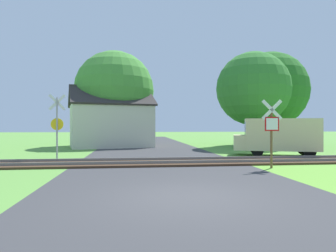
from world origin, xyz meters
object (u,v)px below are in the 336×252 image
at_px(crossing_sign_far, 57,123).
at_px(tree_far, 270,90).
at_px(mail_truck, 278,135).
at_px(stop_sign_near, 272,128).
at_px(house, 110,124).
at_px(tree_center, 115,91).
at_px(tree_right, 253,89).

bearing_deg(crossing_sign_far, tree_far, 23.48).
xyz_separation_m(tree_far, mail_truck, (-3.96, -9.32, -3.91)).
relative_size(stop_sign_near, house, 0.37).
height_order(stop_sign_near, tree_center, tree_center).
xyz_separation_m(stop_sign_near, house, (-7.79, 14.40, 0.25)).
height_order(stop_sign_near, mail_truck, stop_sign_near).
distance_m(house, tree_center, 3.25).
bearing_deg(tree_far, house, 179.82).
distance_m(house, tree_right, 12.68).
bearing_deg(house, tree_right, -23.01).
relative_size(tree_center, tree_far, 0.99).
xyz_separation_m(crossing_sign_far, tree_center, (2.34, 11.24, 3.02)).
relative_size(house, mail_truck, 1.53).
bearing_deg(house, tree_far, -13.39).
bearing_deg(tree_center, house, -105.45).
distance_m(crossing_sign_far, house, 10.38).
bearing_deg(crossing_sign_far, tree_center, 70.39).
height_order(stop_sign_near, tree_far, tree_far).
height_order(crossing_sign_far, tree_center, tree_center).
height_order(house, tree_far, tree_far).
distance_m(crossing_sign_far, tree_far, 19.74).
relative_size(house, tree_far, 0.93).
xyz_separation_m(tree_center, tree_right, (11.84, -3.16, -0.03)).
relative_size(stop_sign_near, tree_far, 0.34).
height_order(house, mail_truck, house).
distance_m(stop_sign_near, tree_right, 13.46).
height_order(house, tree_right, tree_right).
relative_size(tree_center, mail_truck, 1.64).
bearing_deg(tree_right, tree_center, 165.04).
relative_size(house, tree_right, 0.99).
distance_m(tree_right, mail_truck, 8.31).
bearing_deg(house, tree_center, 61.34).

